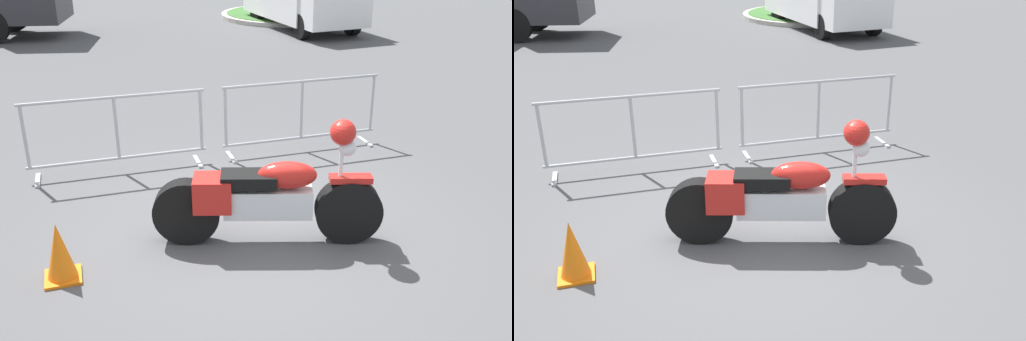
% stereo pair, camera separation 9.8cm
% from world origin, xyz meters
% --- Properties ---
extents(ground_plane, '(120.00, 120.00, 0.00)m').
position_xyz_m(ground_plane, '(0.00, 0.00, 0.00)').
color(ground_plane, '#4C4C4F').
extents(motorcycle, '(2.35, 0.89, 1.36)m').
position_xyz_m(motorcycle, '(0.07, -0.14, 0.52)').
color(motorcycle, black).
rests_on(motorcycle, ground).
extents(crowd_barrier_near, '(2.38, 0.45, 1.07)m').
position_xyz_m(crowd_barrier_near, '(-1.25, 2.20, 0.56)').
color(crowd_barrier_near, '#9EA0A5').
rests_on(crowd_barrier_near, ground).
extents(crowd_barrier_far, '(2.38, 0.45, 1.07)m').
position_xyz_m(crowd_barrier_far, '(1.38, 2.20, 0.56)').
color(crowd_barrier_far, '#9EA0A5').
rests_on(crowd_barrier_far, ground).
extents(planter_island, '(4.74, 4.74, 1.21)m').
position_xyz_m(planter_island, '(5.78, 14.38, 0.35)').
color(planter_island, '#ADA89E').
rests_on(planter_island, ground).
extents(traffic_cone, '(0.34, 0.34, 0.59)m').
position_xyz_m(traffic_cone, '(-2.02, -0.22, 0.29)').
color(traffic_cone, orange).
rests_on(traffic_cone, ground).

